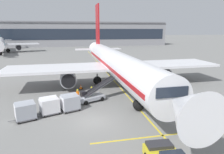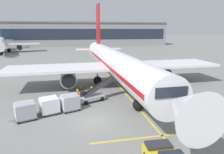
{
  "view_description": "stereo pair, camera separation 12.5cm",
  "coord_description": "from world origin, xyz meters",
  "px_view_note": "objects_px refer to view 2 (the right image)",
  "views": [
    {
      "loc": [
        -2.02,
        -18.64,
        9.06
      ],
      "look_at": [
        3.23,
        6.19,
        3.0
      ],
      "focal_mm": 32.02,
      "sensor_mm": 36.0,
      "label": 1
    },
    {
      "loc": [
        -1.9,
        -18.67,
        9.06
      ],
      "look_at": [
        3.23,
        6.19,
        3.0
      ],
      "focal_mm": 32.02,
      "sensor_mm": 36.0,
      "label": 2
    }
  ],
  "objects_px": {
    "ground_crew_by_loader": "(78,95)",
    "safety_cone_wingtip": "(90,95)",
    "belt_loader": "(93,95)",
    "ground_crew_by_carts": "(92,92)",
    "parked_airplane": "(116,63)",
    "baggage_cart_lead": "(70,102)",
    "baggage_cart_third": "(25,110)",
    "safety_cone_engine_keepout": "(81,87)",
    "baggage_cart_second": "(49,105)",
    "distant_airplane": "(0,43)"
  },
  "relations": [
    {
      "from": "baggage_cart_lead",
      "to": "ground_crew_by_carts",
      "type": "distance_m",
      "value": 4.35
    },
    {
      "from": "baggage_cart_third",
      "to": "ground_crew_by_carts",
      "type": "bearing_deg",
      "value": 33.45
    },
    {
      "from": "baggage_cart_second",
      "to": "ground_crew_by_carts",
      "type": "bearing_deg",
      "value": 37.06
    },
    {
      "from": "belt_loader",
      "to": "baggage_cart_second",
      "type": "height_order",
      "value": "belt_loader"
    },
    {
      "from": "distant_airplane",
      "to": "safety_cone_engine_keepout",
      "type": "bearing_deg",
      "value": -63.38
    },
    {
      "from": "ground_crew_by_loader",
      "to": "ground_crew_by_carts",
      "type": "distance_m",
      "value": 2.04
    },
    {
      "from": "safety_cone_engine_keepout",
      "to": "ground_crew_by_carts",
      "type": "bearing_deg",
      "value": -76.96
    },
    {
      "from": "baggage_cart_second",
      "to": "safety_cone_wingtip",
      "type": "bearing_deg",
      "value": 43.36
    },
    {
      "from": "parked_airplane",
      "to": "baggage_cart_second",
      "type": "xyz_separation_m",
      "value": [
        -9.69,
        -10.05,
        -2.69
      ]
    },
    {
      "from": "ground_crew_by_loader",
      "to": "safety_cone_engine_keepout",
      "type": "bearing_deg",
      "value": 83.18
    },
    {
      "from": "belt_loader",
      "to": "baggage_cart_lead",
      "type": "distance_m",
      "value": 3.9
    },
    {
      "from": "parked_airplane",
      "to": "ground_crew_by_carts",
      "type": "distance_m",
      "value": 8.23
    },
    {
      "from": "baggage_cart_lead",
      "to": "safety_cone_engine_keepout",
      "type": "height_order",
      "value": "baggage_cart_lead"
    },
    {
      "from": "baggage_cart_second",
      "to": "safety_cone_engine_keepout",
      "type": "xyz_separation_m",
      "value": [
        3.89,
        8.85,
        -0.66
      ]
    },
    {
      "from": "baggage_cart_third",
      "to": "ground_crew_by_loader",
      "type": "xyz_separation_m",
      "value": [
        5.46,
        4.01,
        -0.0
      ]
    },
    {
      "from": "parked_airplane",
      "to": "baggage_cart_third",
      "type": "xyz_separation_m",
      "value": [
        -11.96,
        -11.08,
        -2.69
      ]
    },
    {
      "from": "safety_cone_engine_keepout",
      "to": "safety_cone_wingtip",
      "type": "height_order",
      "value": "safety_cone_engine_keepout"
    },
    {
      "from": "baggage_cart_third",
      "to": "ground_crew_by_carts",
      "type": "relative_size",
      "value": 1.62
    },
    {
      "from": "belt_loader",
      "to": "baggage_cart_second",
      "type": "bearing_deg",
      "value": -148.63
    },
    {
      "from": "baggage_cart_lead",
      "to": "distant_airplane",
      "type": "xyz_separation_m",
      "value": [
        -26.71,
        64.94,
        2.68
      ]
    },
    {
      "from": "ground_crew_by_carts",
      "to": "distant_airplane",
      "type": "distance_m",
      "value": 68.41
    },
    {
      "from": "parked_airplane",
      "to": "safety_cone_wingtip",
      "type": "xyz_separation_m",
      "value": [
        -4.86,
        -5.5,
        -3.39
      ]
    },
    {
      "from": "baggage_cart_second",
      "to": "baggage_cart_third",
      "type": "distance_m",
      "value": 2.5
    },
    {
      "from": "parked_airplane",
      "to": "ground_crew_by_loader",
      "type": "relative_size",
      "value": 25.61
    },
    {
      "from": "baggage_cart_second",
      "to": "safety_cone_engine_keepout",
      "type": "bearing_deg",
      "value": 66.29
    },
    {
      "from": "baggage_cart_lead",
      "to": "baggage_cart_third",
      "type": "xyz_separation_m",
      "value": [
        -4.49,
        -1.55,
        0.0
      ]
    },
    {
      "from": "belt_loader",
      "to": "baggage_cart_lead",
      "type": "bearing_deg",
      "value": -138.21
    },
    {
      "from": "baggage_cart_second",
      "to": "baggage_cart_third",
      "type": "relative_size",
      "value": 1.0
    },
    {
      "from": "baggage_cart_second",
      "to": "distant_airplane",
      "type": "height_order",
      "value": "distant_airplane"
    },
    {
      "from": "safety_cone_wingtip",
      "to": "safety_cone_engine_keepout",
      "type": "bearing_deg",
      "value": 102.36
    },
    {
      "from": "belt_loader",
      "to": "ground_crew_by_loader",
      "type": "relative_size",
      "value": 3.09
    },
    {
      "from": "baggage_cart_lead",
      "to": "parked_airplane",
      "type": "bearing_deg",
      "value": 51.89
    },
    {
      "from": "baggage_cart_third",
      "to": "safety_cone_engine_keepout",
      "type": "xyz_separation_m",
      "value": [
        6.16,
        9.87,
        -0.66
      ]
    },
    {
      "from": "ground_crew_by_loader",
      "to": "safety_cone_wingtip",
      "type": "distance_m",
      "value": 2.38
    },
    {
      "from": "ground_crew_by_loader",
      "to": "safety_cone_engine_keepout",
      "type": "xyz_separation_m",
      "value": [
        0.7,
        5.87,
        -0.66
      ]
    },
    {
      "from": "baggage_cart_second",
      "to": "safety_cone_wingtip",
      "type": "relative_size",
      "value": 4.63
    },
    {
      "from": "distant_airplane",
      "to": "parked_airplane",
      "type": "bearing_deg",
      "value": -58.33
    },
    {
      "from": "baggage_cart_third",
      "to": "ground_crew_by_loader",
      "type": "distance_m",
      "value": 6.77
    },
    {
      "from": "belt_loader",
      "to": "ground_crew_by_carts",
      "type": "bearing_deg",
      "value": 95.25
    },
    {
      "from": "parked_airplane",
      "to": "baggage_cart_second",
      "type": "relative_size",
      "value": 15.83
    },
    {
      "from": "belt_loader",
      "to": "baggage_cart_third",
      "type": "xyz_separation_m",
      "value": [
        -7.39,
        -4.14,
        0.15
      ]
    },
    {
      "from": "safety_cone_engine_keepout",
      "to": "distant_airplane",
      "type": "distance_m",
      "value": 63.42
    },
    {
      "from": "parked_airplane",
      "to": "baggage_cart_lead",
      "type": "height_order",
      "value": "parked_airplane"
    },
    {
      "from": "belt_loader",
      "to": "baggage_cart_second",
      "type": "relative_size",
      "value": 1.91
    },
    {
      "from": "ground_crew_by_carts",
      "to": "belt_loader",
      "type": "bearing_deg",
      "value": -84.75
    },
    {
      "from": "baggage_cart_third",
      "to": "ground_crew_by_loader",
      "type": "bearing_deg",
      "value": 36.28
    },
    {
      "from": "baggage_cart_third",
      "to": "safety_cone_wingtip",
      "type": "height_order",
      "value": "baggage_cart_third"
    },
    {
      "from": "safety_cone_engine_keepout",
      "to": "safety_cone_wingtip",
      "type": "bearing_deg",
      "value": -77.64
    },
    {
      "from": "ground_crew_by_loader",
      "to": "parked_airplane",
      "type": "bearing_deg",
      "value": 47.4
    },
    {
      "from": "safety_cone_wingtip",
      "to": "distant_airplane",
      "type": "bearing_deg",
      "value": 115.71
    }
  ]
}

